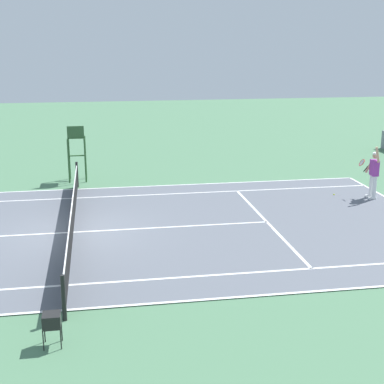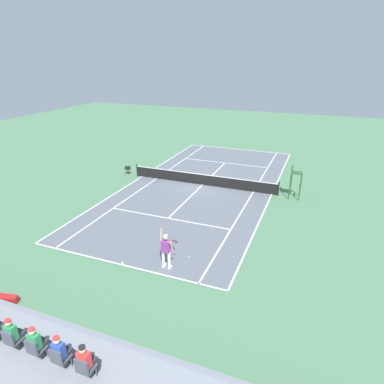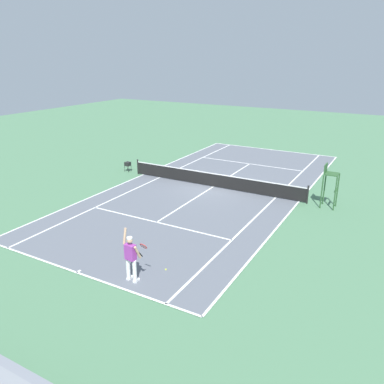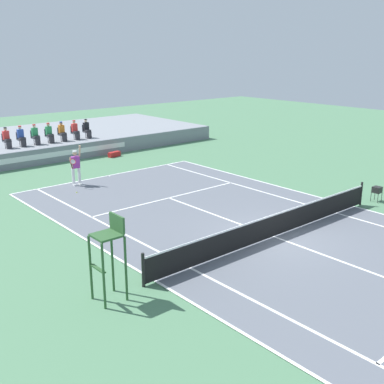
# 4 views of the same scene
# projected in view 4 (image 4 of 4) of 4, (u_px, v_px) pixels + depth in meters

# --- Properties ---
(ground_plane) EXTENTS (80.00, 80.00, 0.00)m
(ground_plane) POSITION_uv_depth(u_px,v_px,m) (274.00, 237.00, 17.80)
(ground_plane) COLOR #4C7A56
(court) EXTENTS (11.08, 23.88, 0.03)m
(court) POSITION_uv_depth(u_px,v_px,m) (274.00, 237.00, 17.79)
(court) COLOR slate
(court) RESTS_ON ground
(net) EXTENTS (11.98, 0.10, 1.07)m
(net) POSITION_uv_depth(u_px,v_px,m) (275.00, 224.00, 17.65)
(net) COLOR black
(net) RESTS_ON ground
(barrier_wall) EXTENTS (24.10, 0.25, 1.00)m
(barrier_wall) POSITION_uv_depth(u_px,v_px,m) (67.00, 153.00, 29.92)
(barrier_wall) COLOR gray
(barrier_wall) RESTS_ON ground
(bleacher_platform) EXTENTS (24.10, 9.84, 1.00)m
(bleacher_platform) POSITION_uv_depth(u_px,v_px,m) (34.00, 142.00, 33.59)
(bleacher_platform) COLOR gray
(bleacher_platform) RESTS_ON ground
(spectator_seated_0) EXTENTS (0.44, 0.60, 1.27)m
(spectator_seated_0) POSITION_uv_depth(u_px,v_px,m) (7.00, 138.00, 28.69)
(spectator_seated_0) COLOR #474C56
(spectator_seated_0) RESTS_ON bleacher_platform
(spectator_seated_1) EXTENTS (0.44, 0.60, 1.27)m
(spectator_seated_1) POSITION_uv_depth(u_px,v_px,m) (21.00, 137.00, 29.24)
(spectator_seated_1) COLOR #474C56
(spectator_seated_1) RESTS_ON bleacher_platform
(spectator_seated_2) EXTENTS (0.44, 0.60, 1.27)m
(spectator_seated_2) POSITION_uv_depth(u_px,v_px,m) (35.00, 135.00, 29.81)
(spectator_seated_2) COLOR #474C56
(spectator_seated_2) RESTS_ON bleacher_platform
(spectator_seated_3) EXTENTS (0.44, 0.60, 1.27)m
(spectator_seated_3) POSITION_uv_depth(u_px,v_px,m) (49.00, 133.00, 30.38)
(spectator_seated_3) COLOR #474C56
(spectator_seated_3) RESTS_ON bleacher_platform
(spectator_seated_4) EXTENTS (0.44, 0.60, 1.27)m
(spectator_seated_4) POSITION_uv_depth(u_px,v_px,m) (62.00, 132.00, 30.93)
(spectator_seated_4) COLOR #474C56
(spectator_seated_4) RESTS_ON bleacher_platform
(spectator_seated_5) EXTENTS (0.44, 0.60, 1.27)m
(spectator_seated_5) POSITION_uv_depth(u_px,v_px,m) (75.00, 130.00, 31.51)
(spectator_seated_5) COLOR #474C56
(spectator_seated_5) RESTS_ON bleacher_platform
(spectator_seated_6) EXTENTS (0.44, 0.60, 1.27)m
(spectator_seated_6) POSITION_uv_depth(u_px,v_px,m) (87.00, 129.00, 32.05)
(spectator_seated_6) COLOR #474C56
(spectator_seated_6) RESTS_ON bleacher_platform
(tennis_player) EXTENTS (0.79, 0.62, 2.08)m
(tennis_player) POSITION_uv_depth(u_px,v_px,m) (76.00, 167.00, 24.33)
(tennis_player) COLOR white
(tennis_player) RESTS_ON ground
(tennis_ball) EXTENTS (0.07, 0.07, 0.07)m
(tennis_ball) POSITION_uv_depth(u_px,v_px,m) (77.00, 192.00, 23.28)
(tennis_ball) COLOR #D1E533
(tennis_ball) RESTS_ON ground
(umpire_chair) EXTENTS (0.77, 0.77, 2.44)m
(umpire_chair) POSITION_uv_depth(u_px,v_px,m) (109.00, 248.00, 12.97)
(umpire_chair) COLOR #2D562D
(umpire_chair) RESTS_ON ground
(equipment_bag) EXTENTS (0.95, 0.51, 0.32)m
(equipment_bag) POSITION_uv_depth(u_px,v_px,m) (114.00, 154.00, 31.18)
(equipment_bag) COLOR red
(equipment_bag) RESTS_ON ground
(ball_hopper) EXTENTS (0.36, 0.36, 0.70)m
(ball_hopper) POSITION_uv_depth(u_px,v_px,m) (377.00, 189.00, 21.86)
(ball_hopper) COLOR black
(ball_hopper) RESTS_ON ground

